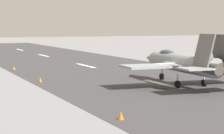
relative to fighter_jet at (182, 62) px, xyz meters
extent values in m
plane|color=gray|center=(1.02, 1.65, -2.46)|extent=(400.00, 400.00, 0.00)
cube|color=#3D3B3D|center=(1.02, 1.65, -2.45)|extent=(240.00, 26.00, 0.02)
cube|color=white|center=(1.33, 1.65, -2.44)|extent=(8.00, 0.70, 0.00)
cube|color=white|center=(25.38, 1.65, -2.44)|extent=(8.00, 0.70, 0.00)
cube|color=white|center=(51.37, 1.65, -2.44)|extent=(8.00, 0.70, 0.00)
cube|color=white|center=(75.82, 1.65, -2.44)|extent=(8.00, 0.70, 0.00)
cylinder|color=gray|center=(-0.09, 0.01, -0.07)|extent=(12.83, 2.81, 1.98)
cone|color=gray|center=(7.73, -0.51, -0.07)|extent=(3.04, 1.87, 1.68)
ellipsoid|color=#3F5160|center=(3.49, -0.23, 0.67)|extent=(3.66, 1.33, 1.10)
cylinder|color=#47423D|center=(-6.56, 0.98, -0.07)|extent=(2.27, 1.24, 1.10)
cylinder|color=#47423D|center=(-6.63, -0.12, -0.07)|extent=(2.27, 1.24, 1.10)
cube|color=gray|center=(-0.82, 4.15, -0.17)|extent=(3.80, 6.40, 0.24)
cube|color=gray|center=(-1.35, -4.01, -0.17)|extent=(3.80, 6.40, 0.24)
cube|color=gray|center=(-6.44, 2.83, 0.03)|extent=(2.58, 2.95, 0.16)
cube|color=#61605F|center=(-5.56, 1.27, 1.63)|extent=(2.66, 1.11, 3.14)
cube|color=#61605F|center=(-5.68, -0.53, 1.63)|extent=(2.66, 1.11, 3.14)
cylinder|color=silver|center=(4.80, -0.31, -1.76)|extent=(0.18, 0.18, 1.40)
cylinder|color=black|center=(4.80, -0.31, -2.08)|extent=(0.78, 0.35, 0.76)
cylinder|color=silver|center=(-1.78, 1.72, -1.76)|extent=(0.18, 0.18, 1.40)
cylinder|color=black|center=(-1.78, 1.72, -2.08)|extent=(0.78, 0.35, 0.76)
cylinder|color=silver|center=(-1.99, -1.47, -1.76)|extent=(0.18, 0.18, 1.40)
cylinder|color=black|center=(-1.99, -1.47, -2.08)|extent=(0.78, 0.35, 0.76)
cube|color=#1E2338|center=(15.71, -11.85, -2.00)|extent=(0.24, 0.36, 0.92)
cube|color=yellow|center=(15.71, -11.85, -1.32)|extent=(0.52, 0.46, 0.63)
sphere|color=tan|center=(15.71, -11.85, -0.84)|extent=(0.22, 0.22, 0.22)
cylinder|color=yellow|center=(15.45, -11.70, -1.35)|extent=(0.10, 0.10, 0.59)
cylinder|color=yellow|center=(15.97, -12.00, -1.35)|extent=(0.10, 0.10, 0.59)
cone|color=orange|center=(-12.91, 13.51, -2.18)|extent=(0.44, 0.44, 0.55)
cone|color=orange|center=(8.64, 13.51, -2.18)|extent=(0.44, 0.44, 0.55)
cone|color=orange|center=(23.70, 13.51, -2.18)|extent=(0.44, 0.44, 0.55)
camera|label=1|loc=(-38.89, 25.83, 3.97)|focal=68.32mm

